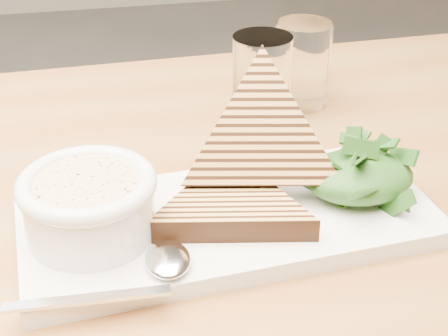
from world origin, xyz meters
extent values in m
cube|color=olive|center=(0.15, -0.16, 0.75)|extent=(1.34, 0.92, 0.04)
cube|color=white|center=(0.18, -0.13, 0.78)|extent=(0.37, 0.19, 0.02)
cylinder|color=white|center=(0.06, -0.14, 0.80)|extent=(0.10, 0.10, 0.04)
cylinder|color=#D6BC89|center=(0.06, -0.14, 0.83)|extent=(0.09, 0.09, 0.01)
torus|color=white|center=(0.06, -0.14, 0.83)|extent=(0.11, 0.11, 0.01)
ellipsoid|color=#134310|center=(0.29, -0.13, 0.80)|extent=(0.10, 0.08, 0.04)
ellipsoid|color=silver|center=(0.12, -0.19, 0.79)|extent=(0.04, 0.05, 0.01)
cube|color=silver|center=(0.05, -0.22, 0.79)|extent=(0.12, 0.01, 0.00)
cylinder|color=white|center=(0.26, 0.07, 0.82)|extent=(0.07, 0.07, 0.10)
cylinder|color=white|center=(0.31, 0.10, 0.82)|extent=(0.06, 0.06, 0.10)
camera|label=1|loc=(0.07, -0.61, 1.12)|focal=55.00mm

